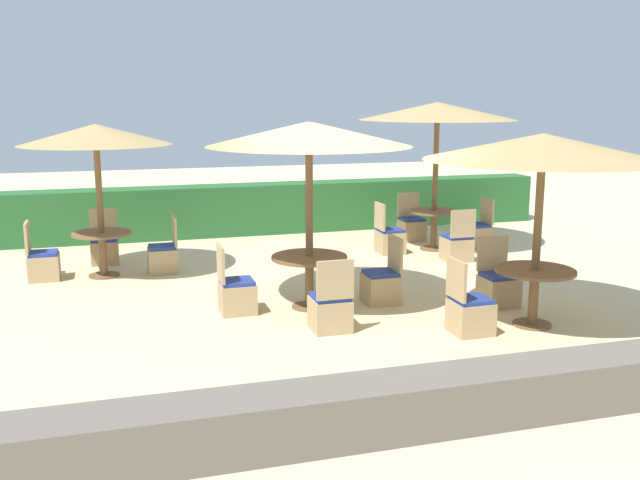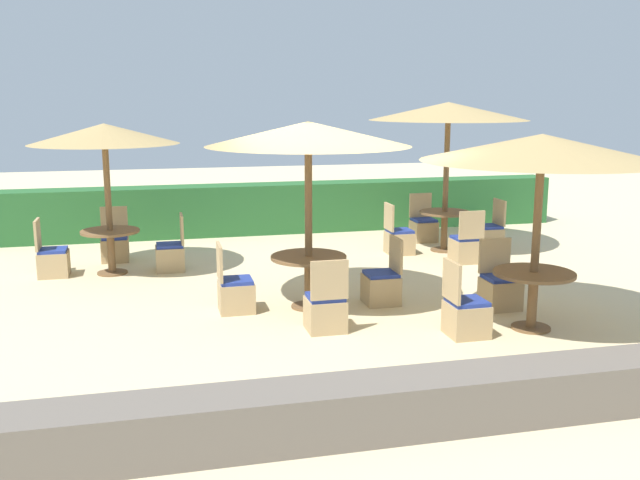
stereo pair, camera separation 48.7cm
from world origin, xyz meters
name	(u,v)px [view 1 (the left image)]	position (x,y,z in m)	size (l,w,h in m)	color
ground_plane	(333,316)	(0.00, 0.00, 0.00)	(40.00, 40.00, 0.00)	beige
hedge_row	(247,209)	(0.00, 5.95, 0.51)	(13.00, 0.70, 1.03)	#28602D
stone_border	(447,399)	(0.00, -3.30, 0.24)	(10.00, 0.56, 0.48)	#6B6056
parasol_center	(309,135)	(-0.19, 0.45, 2.34)	(2.71, 2.71, 2.51)	brown
round_table_center	(309,267)	(-0.19, 0.45, 0.56)	(1.03, 1.03, 0.72)	brown
patio_chair_center_south	(330,310)	(-0.21, -0.56, 0.26)	(0.46, 0.46, 0.93)	tan
patio_chair_center_west	(236,294)	(-1.19, 0.50, 0.26)	(0.46, 0.46, 0.93)	tan
patio_chair_center_east	(382,284)	(0.84, 0.40, 0.26)	(0.46, 0.46, 0.93)	tan
parasol_back_left	(96,135)	(-2.89, 3.03, 2.24)	(2.33, 2.33, 2.41)	brown
round_table_back_left	(102,243)	(-2.89, 3.03, 0.54)	(0.93, 0.93, 0.72)	brown
patio_chair_back_left_east	(164,257)	(-1.94, 3.03, 0.26)	(0.46, 0.46, 0.93)	tan
patio_chair_back_left_west	(43,263)	(-3.80, 3.07, 0.26)	(0.46, 0.46, 0.93)	tan
patio_chair_back_left_north	(105,248)	(-2.87, 3.97, 0.26)	(0.46, 0.46, 0.93)	tan
parasol_front_right	(543,147)	(2.29, -1.09, 2.23)	(2.88, 2.88, 2.40)	brown
round_table_front_right	(534,282)	(2.29, -1.09, 0.56)	(0.99, 0.99, 0.73)	brown
patio_chair_front_right_west	(469,312)	(1.38, -1.13, 0.26)	(0.46, 0.46, 0.93)	tan
patio_chair_front_right_north	(498,287)	(2.33, -0.18, 0.26)	(0.46, 0.46, 0.93)	tan
parasol_back_right	(437,112)	(3.04, 3.39, 2.55)	(2.87, 2.87, 2.72)	brown
round_table_back_right	(434,220)	(3.04, 3.39, 0.56)	(0.93, 0.93, 0.74)	brown
patio_chair_back_right_west	(389,239)	(2.13, 3.34, 0.26)	(0.46, 0.46, 0.93)	tan
patio_chair_back_right_south	(457,246)	(3.04, 2.42, 0.26)	(0.46, 0.46, 0.93)	tan
patio_chair_back_right_north	(411,227)	(3.01, 4.34, 0.26)	(0.46, 0.46, 0.93)	tan
patio_chair_back_right_east	(477,233)	(3.94, 3.36, 0.26)	(0.46, 0.46, 0.93)	tan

